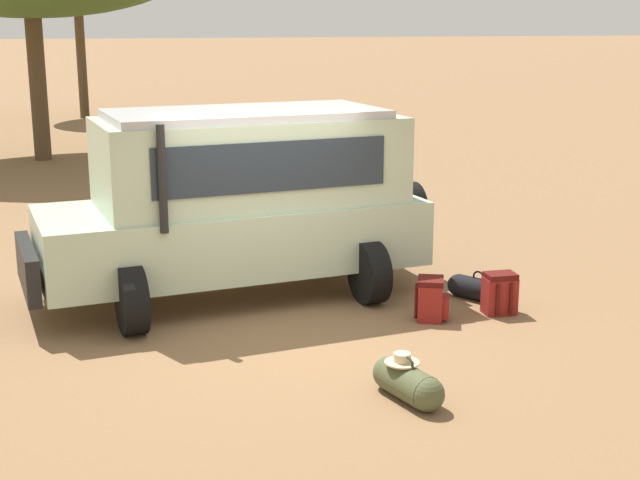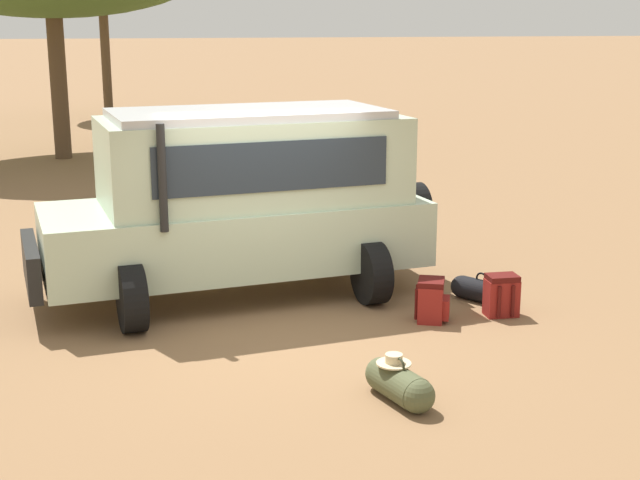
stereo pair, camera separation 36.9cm
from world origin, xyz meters
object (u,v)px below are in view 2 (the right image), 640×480
(backpack_cluster_center, at_px, (432,301))
(duffel_bag_soft_canvas, at_px, (481,291))
(safari_vehicle, at_px, (243,198))
(duffel_bag_low_black_case, at_px, (399,384))
(backpack_beside_front_wheel, at_px, (501,296))

(backpack_cluster_center, relative_size, duffel_bag_soft_canvas, 0.66)
(safari_vehicle, bearing_deg, duffel_bag_soft_canvas, -20.10)
(duffel_bag_low_black_case, distance_m, duffel_bag_soft_canvas, 3.34)
(safari_vehicle, relative_size, backpack_cluster_center, 10.52)
(backpack_cluster_center, bearing_deg, duffel_bag_low_black_case, -117.54)
(backpack_beside_front_wheel, bearing_deg, safari_vehicle, 151.18)
(backpack_cluster_center, bearing_deg, backpack_beside_front_wheel, -0.27)
(safari_vehicle, relative_size, duffel_bag_low_black_case, 5.97)
(duffel_bag_low_black_case, height_order, duffel_bag_soft_canvas, duffel_bag_low_black_case)
(backpack_beside_front_wheel, height_order, backpack_cluster_center, backpack_beside_front_wheel)
(safari_vehicle, xyz_separation_m, duffel_bag_low_black_case, (0.92, -3.75, -1.12))
(duffel_bag_soft_canvas, bearing_deg, safari_vehicle, 159.90)
(backpack_cluster_center, distance_m, duffel_bag_soft_canvas, 1.04)
(backpack_beside_front_wheel, xyz_separation_m, duffel_bag_soft_canvas, (-0.03, 0.55, -0.10))
(backpack_beside_front_wheel, distance_m, backpack_cluster_center, 0.90)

